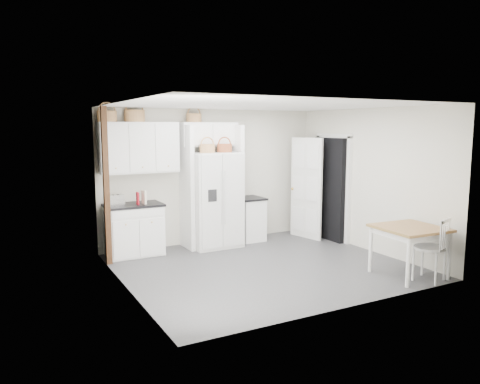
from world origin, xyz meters
TOP-DOWN VIEW (x-y plane):
  - floor at (0.00, 0.00)m, footprint 4.50×4.50m
  - ceiling at (0.00, 0.00)m, footprint 4.50×4.50m
  - wall_back at (0.00, 2.00)m, footprint 4.50×0.00m
  - wall_left at (-2.25, 0.00)m, footprint 0.00×4.00m
  - wall_right at (2.25, 0.00)m, footprint 0.00×4.00m
  - refrigerator at (-0.15, 1.60)m, footprint 0.93×0.75m
  - base_cab_left at (-1.67, 1.70)m, footprint 0.95×0.60m
  - base_cab_right at (0.68, 1.70)m, footprint 0.47×0.57m
  - dining_table at (1.70, -1.45)m, footprint 0.98×0.98m
  - windsor_chair at (1.80, -1.75)m, footprint 0.60×0.58m
  - counter_left at (-1.67, 1.70)m, footprint 0.99×0.64m
  - counter_right at (0.68, 1.70)m, footprint 0.51×0.60m
  - toaster at (-1.98, 1.66)m, footprint 0.29×0.19m
  - cookbook_red at (-1.61, 1.62)m, footprint 0.04×0.14m
  - cookbook_cream at (-1.50, 1.62)m, footprint 0.05×0.16m
  - basket_upper_a at (-2.04, 1.83)m, footprint 0.33×0.33m
  - basket_upper_b at (-1.56, 1.83)m, footprint 0.35×0.35m
  - basket_bridge_a at (-0.44, 1.83)m, footprint 0.29×0.29m
  - basket_fridge_a at (-0.32, 1.50)m, footprint 0.29×0.29m
  - basket_fridge_b at (0.03, 1.50)m, footprint 0.29×0.29m
  - upper_cabinet at (-1.50, 1.83)m, footprint 1.40×0.34m
  - bridge_cabinet at (-0.15, 1.83)m, footprint 1.12×0.34m
  - fridge_panel_left at (-0.66, 1.70)m, footprint 0.08×0.60m
  - fridge_panel_right at (0.36, 1.70)m, footprint 0.08×0.60m
  - trim_post at (-2.20, 1.35)m, footprint 0.09×0.09m
  - doorway_void at (2.16, 1.00)m, footprint 0.18×0.85m
  - door_slab at (1.80, 1.33)m, footprint 0.21×0.79m

SIDE VIEW (x-z plane):
  - floor at x=0.00m, z-range 0.00..0.00m
  - dining_table at x=1.70m, z-range 0.00..0.77m
  - base_cab_right at x=0.68m, z-range 0.00..0.83m
  - base_cab_left at x=-1.67m, z-range 0.00..0.88m
  - windsor_chair at x=1.80m, z-range 0.00..1.00m
  - counter_right at x=0.68m, z-range 0.83..0.87m
  - refrigerator at x=-0.15m, z-range 0.00..1.80m
  - counter_left at x=-1.67m, z-range 0.88..0.92m
  - toaster at x=-1.98m, z-range 0.92..1.11m
  - doorway_void at x=2.16m, z-range 0.00..2.05m
  - door_slab at x=1.80m, z-range 0.00..2.05m
  - cookbook_red at x=-1.61m, z-range 0.92..1.13m
  - cookbook_cream at x=-1.50m, z-range 0.92..1.16m
  - fridge_panel_left at x=-0.66m, z-range 0.00..2.30m
  - fridge_panel_right at x=0.36m, z-range 0.00..2.30m
  - wall_back at x=0.00m, z-range -0.95..3.55m
  - wall_left at x=-2.25m, z-range -0.70..3.30m
  - wall_right at x=2.25m, z-range -0.70..3.30m
  - trim_post at x=-2.20m, z-range 0.00..2.60m
  - basket_fridge_b at x=0.03m, z-range 1.80..1.95m
  - basket_fridge_a at x=-0.32m, z-range 1.80..1.95m
  - upper_cabinet at x=-1.50m, z-range 1.45..2.35m
  - bridge_cabinet at x=-0.15m, z-range 1.90..2.35m
  - basket_bridge_a at x=-0.44m, z-range 2.35..2.51m
  - basket_upper_a at x=-2.04m, z-range 2.35..2.54m
  - basket_upper_b at x=-1.56m, z-range 2.35..2.56m
  - ceiling at x=0.00m, z-range 2.60..2.60m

